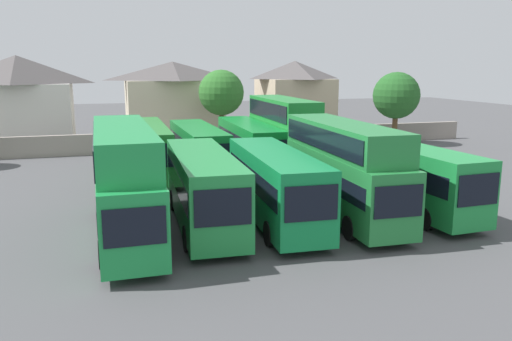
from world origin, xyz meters
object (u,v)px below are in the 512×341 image
at_px(bus_3, 275,183).
at_px(house_terrace_right, 294,97).
at_px(house_terrace_left, 19,99).
at_px(tree_behind_wall, 221,93).
at_px(bus_9, 283,129).
at_px(bus_7, 198,147).
at_px(bus_6, 148,147).
at_px(bus_4, 343,165).
at_px(bus_1, 124,175).
at_px(house_terrace_centre, 174,99).
at_px(bus_8, 249,143).
at_px(bus_5, 406,174).
at_px(bus_2, 203,185).
at_px(tree_right_of_lot, 396,96).

distance_m(bus_3, house_terrace_right, 34.01).
xyz_separation_m(house_terrace_left, tree_behind_wall, (18.59, -6.01, 0.65)).
bearing_deg(bus_9, bus_7, -87.17).
bearing_deg(bus_6, bus_4, 33.67).
distance_m(bus_1, bus_9, 17.78).
distance_m(bus_6, house_terrace_centre, 19.71).
distance_m(bus_4, bus_8, 13.56).
distance_m(bus_3, bus_5, 7.29).
distance_m(bus_2, bus_5, 10.74).
bearing_deg(bus_6, bus_9, 90.41).
relative_size(bus_3, tree_right_of_lot, 1.50).
bearing_deg(bus_2, house_terrace_right, 154.99).
relative_size(bus_4, house_terrace_right, 1.34).
distance_m(bus_5, bus_7, 15.49).
height_order(bus_3, house_terrace_centre, house_terrace_centre).
bearing_deg(bus_7, tree_right_of_lot, 111.47).
bearing_deg(bus_3, bus_7, -170.87).
height_order(bus_4, tree_right_of_lot, tree_right_of_lot).
bearing_deg(house_terrace_centre, house_terrace_right, -3.81).
bearing_deg(tree_right_of_lot, bus_9, -150.43).
bearing_deg(tree_right_of_lot, house_terrace_left, 163.20).
bearing_deg(bus_7, bus_6, -94.61).
bearing_deg(bus_7, house_terrace_left, -143.76).
bearing_deg(house_terrace_left, bus_1, -75.35).
xyz_separation_m(bus_4, bus_6, (-8.43, 13.21, -0.67)).
distance_m(bus_8, bus_9, 2.73).
xyz_separation_m(bus_1, bus_6, (2.16, 13.16, -0.76)).
xyz_separation_m(bus_2, bus_9, (8.51, 12.71, 0.90)).
distance_m(bus_1, bus_3, 7.07).
bearing_deg(bus_5, house_terrace_right, 167.04).
distance_m(bus_9, tree_behind_wall, 12.98).
height_order(bus_1, house_terrace_right, house_terrace_right).
bearing_deg(bus_5, tree_behind_wall, -173.91).
relative_size(bus_1, house_terrace_centre, 1.15).
xyz_separation_m(bus_3, bus_8, (2.54, 13.48, -0.06)).
relative_size(bus_8, house_terrace_right, 1.41).
xyz_separation_m(bus_6, tree_behind_wall, (8.13, 12.55, 2.99)).
relative_size(house_terrace_centre, tree_right_of_lot, 1.45).
bearing_deg(house_terrace_right, tree_right_of_lot, -57.03).
relative_size(bus_1, bus_3, 1.12).
height_order(bus_9, house_terrace_centre, house_terrace_centre).
height_order(bus_4, bus_7, bus_4).
xyz_separation_m(bus_4, bus_9, (1.50, 13.08, 0.22)).
bearing_deg(house_terrace_centre, bus_3, -89.27).
xyz_separation_m(bus_8, house_terrace_centre, (-2.95, 18.80, 2.12)).
bearing_deg(bus_6, tree_right_of_lot, 109.44).
relative_size(bus_7, house_terrace_centre, 1.06).
bearing_deg(house_terrace_left, bus_8, -45.64).
bearing_deg(house_terrace_centre, bus_8, -81.08).
relative_size(bus_6, bus_8, 1.01).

